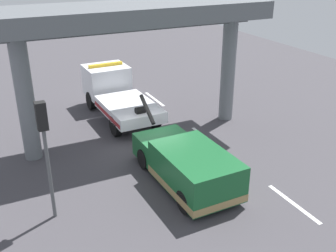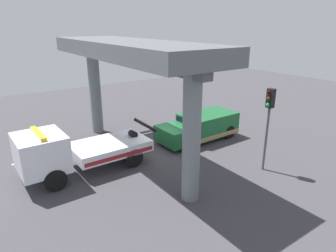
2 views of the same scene
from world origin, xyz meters
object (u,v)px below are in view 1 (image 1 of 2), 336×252
at_px(towed_van_green, 188,166).
at_px(traffic_light_far, 24,94).
at_px(tow_truck_white, 116,92).
at_px(traffic_light_near, 44,136).

distance_m(towed_van_green, traffic_light_far, 7.19).
bearing_deg(tow_truck_white, traffic_light_far, 124.20).
distance_m(traffic_light_near, traffic_light_far, 4.50).
xyz_separation_m(traffic_light_near, traffic_light_far, (4.50, 0.00, -0.05)).
bearing_deg(tow_truck_white, towed_van_green, -179.86).
bearing_deg(towed_van_green, traffic_light_far, 46.76).
bearing_deg(traffic_light_far, towed_van_green, -133.24).
height_order(tow_truck_white, traffic_light_near, traffic_light_near).
height_order(towed_van_green, traffic_light_near, traffic_light_near).
xyz_separation_m(tow_truck_white, traffic_light_near, (-7.88, 4.97, 1.81)).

